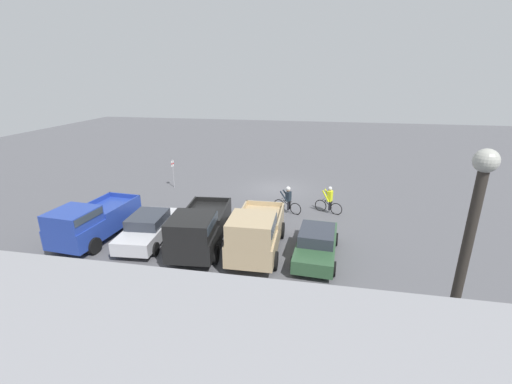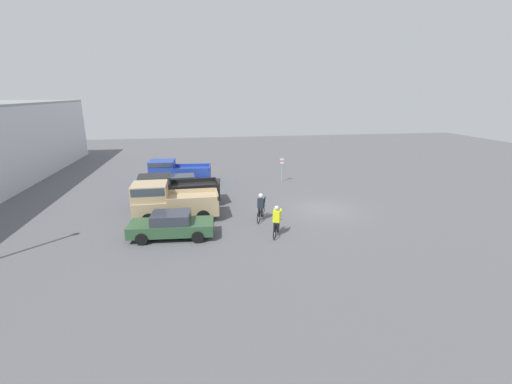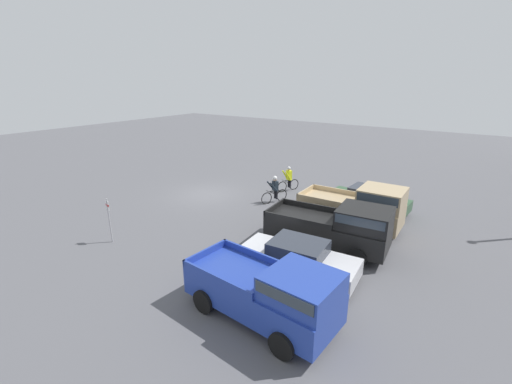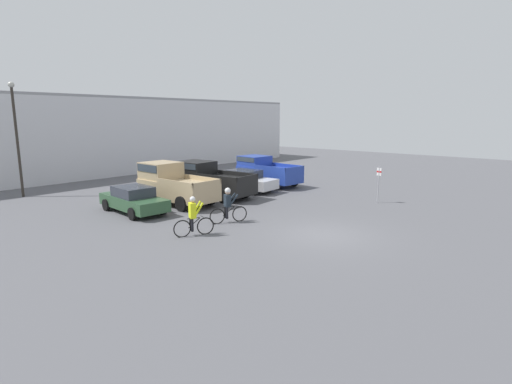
% 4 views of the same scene
% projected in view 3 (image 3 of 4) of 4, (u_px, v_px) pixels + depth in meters
% --- Properties ---
extents(ground_plane, '(80.00, 80.00, 0.00)m').
position_uv_depth(ground_plane, '(207.00, 194.00, 22.62)').
color(ground_plane, '#56565B').
extents(sedan_0, '(2.13, 4.54, 1.39)m').
position_uv_depth(sedan_0, '(368.00, 199.00, 19.61)').
color(sedan_0, '#2D5133').
rests_on(sedan_0, ground_plane).
extents(pickup_truck_0, '(2.36, 5.06, 2.32)m').
position_uv_depth(pickup_truck_0, '(359.00, 207.00, 17.08)').
color(pickup_truck_0, tan).
rests_on(pickup_truck_0, ground_plane).
extents(pickup_truck_1, '(2.62, 5.46, 2.16)m').
position_uv_depth(pickup_truck_1, '(337.00, 227.00, 14.97)').
color(pickup_truck_1, black).
rests_on(pickup_truck_1, ground_plane).
extents(sedan_1, '(2.21, 4.67, 1.43)m').
position_uv_depth(sedan_1, '(298.00, 259.00, 13.09)').
color(sedan_1, silver).
rests_on(sedan_1, ground_plane).
extents(pickup_truck_2, '(2.54, 5.11, 2.08)m').
position_uv_depth(pickup_truck_2, '(270.00, 291.00, 10.48)').
color(pickup_truck_2, '#233D9E').
rests_on(pickup_truck_2, ground_plane).
extents(cyclist_0, '(1.77, 0.80, 1.71)m').
position_uv_depth(cyclist_0, '(275.00, 189.00, 20.89)').
color(cyclist_0, black).
rests_on(cyclist_0, ground_plane).
extents(cyclist_1, '(1.65, 0.75, 1.72)m').
position_uv_depth(cyclist_1, '(289.00, 179.00, 23.07)').
color(cyclist_1, black).
rests_on(cyclist_1, ground_plane).
extents(fire_lane_sign, '(0.08, 0.30, 2.16)m').
position_uv_depth(fire_lane_sign, '(109.00, 216.00, 15.61)').
color(fire_lane_sign, '#9E9EA3').
rests_on(fire_lane_sign, ground_plane).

